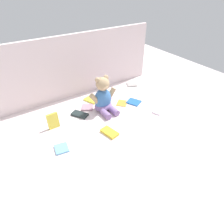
# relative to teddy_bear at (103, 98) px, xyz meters

# --- Properties ---
(ground_plane) EXTENTS (3.20, 3.20, 0.00)m
(ground_plane) POSITION_rel_teddy_bear_xyz_m (-0.06, -0.09, -0.11)
(ground_plane) COLOR silver
(backdrop_drape) EXTENTS (1.56, 0.03, 0.55)m
(backdrop_drape) POSITION_rel_teddy_bear_xyz_m (-0.06, 0.37, 0.16)
(backdrop_drape) COLOR silver
(backdrop_drape) RESTS_ON ground_plane
(teddy_bear) EXTENTS (0.25, 0.22, 0.30)m
(teddy_bear) POSITION_rel_teddy_bear_xyz_m (0.00, 0.00, 0.00)
(teddy_bear) COLOR #3F72B2
(teddy_bear) RESTS_ON ground_plane
(book_case_0) EXTENTS (0.13, 0.15, 0.02)m
(book_case_0) POSITION_rel_teddy_bear_xyz_m (-0.21, 0.04, -0.10)
(book_case_0) COLOR #202A2B
(book_case_0) RESTS_ON ground_plane
(book_case_1) EXTENTS (0.13, 0.10, 0.01)m
(book_case_1) POSITION_rel_teddy_bear_xyz_m (0.37, -0.28, -0.11)
(book_case_1) COLOR white
(book_case_1) RESTS_ON ground_plane
(book_case_2) EXTENTS (0.10, 0.14, 0.02)m
(book_case_2) POSITION_rel_teddy_bear_xyz_m (-0.13, -0.29, -0.10)
(book_case_2) COLOR yellow
(book_case_2) RESTS_ON ground_plane
(book_case_3) EXTENTS (0.13, 0.12, 0.01)m
(book_case_3) POSITION_rel_teddy_bear_xyz_m (0.48, 0.23, -0.11)
(book_case_3) COLOR #9F9B96
(book_case_3) RESTS_ON ground_plane
(book_case_4) EXTENTS (0.15, 0.14, 0.01)m
(book_case_4) POSITION_rel_teddy_bear_xyz_m (0.12, 0.17, -0.11)
(book_case_4) COLOR purple
(book_case_4) RESTS_ON ground_plane
(book_case_5) EXTENTS (0.14, 0.13, 0.01)m
(book_case_5) POSITION_rel_teddy_bear_xyz_m (0.19, -0.01, -0.11)
(book_case_5) COLOR orange
(book_case_5) RESTS_ON ground_plane
(book_case_6) EXTENTS (0.08, 0.03, 0.12)m
(book_case_6) POSITION_rel_teddy_bear_xyz_m (-0.44, 0.00, -0.05)
(book_case_6) COLOR yellow
(book_case_6) RESTS_ON ground_plane
(book_case_7) EXTENTS (0.14, 0.14, 0.01)m
(book_case_7) POSITION_rel_teddy_bear_xyz_m (0.28, -0.05, -0.11)
(book_case_7) COLOR #215FAA
(book_case_7) RESTS_ON ground_plane
(book_case_8) EXTENTS (0.14, 0.15, 0.01)m
(book_case_8) POSITION_rel_teddy_bear_xyz_m (-0.01, 0.19, -0.11)
(book_case_8) COLOR yellow
(book_case_8) RESTS_ON ground_plane
(book_case_9) EXTENTS (0.10, 0.10, 0.01)m
(book_case_9) POSITION_rel_teddy_bear_xyz_m (-0.48, -0.25, -0.11)
(book_case_9) COLOR #71B7E7
(book_case_9) RESTS_ON ground_plane
(book_case_10) EXTENTS (0.13, 0.13, 0.02)m
(book_case_10) POSITION_rel_teddy_bear_xyz_m (-0.11, 0.09, -0.10)
(book_case_10) COLOR #A8808F
(book_case_10) RESTS_ON ground_plane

